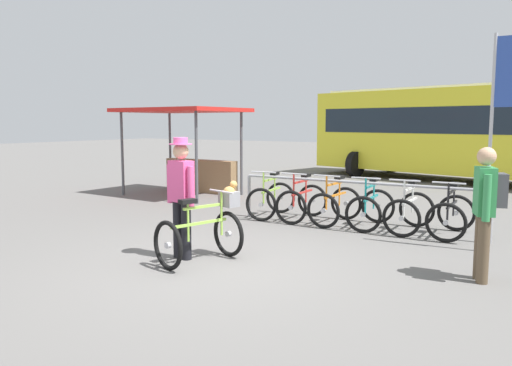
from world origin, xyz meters
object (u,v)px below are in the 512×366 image
person_with_featured_bike (181,193)px  bus_distant (462,128)px  racked_bike_red (302,202)px  racked_bike_black (451,215)px  featured_bicycle (207,227)px  racked_bike_teal (371,208)px  racked_bike_lime (271,199)px  pedestrian_with_backpack (486,205)px  market_stall (190,142)px  banner_flag (503,101)px  racked_bike_orange (335,205)px  racked_bike_white (409,212)px

person_with_featured_bike → bus_distant: (1.65, 12.10, 0.79)m
racked_bike_red → bus_distant: size_ratio=0.11×
racked_bike_black → featured_bicycle: size_ratio=0.90×
racked_bike_black → featured_bicycle: (-2.60, -3.39, 0.12)m
racked_bike_teal → racked_bike_black: 1.40m
racked_bike_lime → racked_bike_teal: (2.10, 0.02, 0.00)m
pedestrian_with_backpack → market_stall: size_ratio=0.51×
racked_bike_red → market_stall: 4.76m
racked_bike_lime → banner_flag: banner_flag is taller
racked_bike_orange → banner_flag: bearing=-14.9°
racked_bike_white → racked_bike_black: bearing=0.6°
racked_bike_teal → banner_flag: (2.16, -0.77, 1.86)m
racked_bike_white → racked_bike_teal: bearing=-179.4°
pedestrian_with_backpack → bus_distant: bus_distant is taller
racked_bike_teal → banner_flag: size_ratio=0.35×
racked_bike_lime → person_with_featured_bike: person_with_featured_bike is taller
pedestrian_with_backpack → banner_flag: (-0.04, 1.55, 1.29)m
racked_bike_red → racked_bike_white: (2.10, 0.02, 0.00)m
market_stall → pedestrian_with_backpack: bearing=-27.6°
person_with_featured_bike → racked_bike_lime: bearing=98.5°
racked_bike_lime → pedestrian_with_backpack: (4.31, -2.30, 0.57)m
pedestrian_with_backpack → racked_bike_teal: bearing=133.6°
racked_bike_black → pedestrian_with_backpack: size_ratio=0.69×
person_with_featured_bike → racked_bike_teal: bearing=65.2°
racked_bike_red → pedestrian_with_backpack: size_ratio=0.68×
person_with_featured_bike → racked_bike_red: bearing=86.8°
racked_bike_red → bus_distant: (1.46, 8.68, 1.37)m
racked_bike_orange → featured_bicycle: bearing=-98.5°
racked_bike_white → banner_flag: size_ratio=0.35×
featured_bicycle → pedestrian_with_backpack: (3.41, 1.05, 0.45)m
racked_bike_red → pedestrian_with_backpack: 4.32m
racked_bike_lime → racked_bike_red: bearing=0.6°
person_with_featured_bike → market_stall: bearing=128.0°
featured_bicycle → banner_flag: 4.60m
racked_bike_black → racked_bike_orange: bearing=-179.4°
pedestrian_with_backpack → market_stall: bearing=152.4°
racked_bike_teal → racked_bike_white: bearing=0.6°
featured_bicycle → racked_bike_lime: bearing=105.0°
featured_bicycle → banner_flag: bearing=37.7°
person_with_featured_bike → pedestrian_with_backpack: size_ratio=1.05×
featured_bicycle → racked_bike_orange: bearing=81.5°
racked_bike_red → racked_bike_orange: size_ratio=0.99×
racked_bike_white → racked_bike_orange: bearing=-179.4°
racked_bike_orange → featured_bicycle: 3.40m
racked_bike_lime → featured_bicycle: bearing=-75.0°
racked_bike_teal → bus_distant: 8.77m
racked_bike_red → person_with_featured_bike: (-0.19, -3.43, 0.58)m
racked_bike_red → racked_bike_white: 2.10m
racked_bike_orange → person_with_featured_bike: size_ratio=0.66×
racked_bike_lime → pedestrian_with_backpack: bearing=-28.1°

